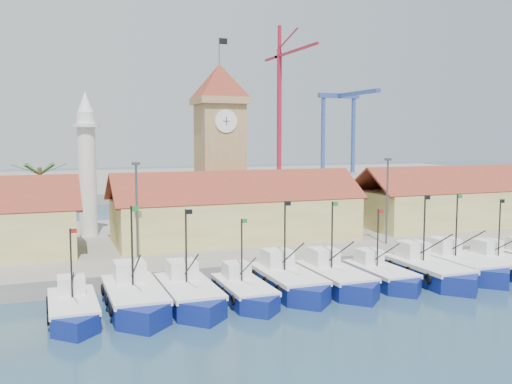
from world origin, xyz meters
name	(u,v)px	position (x,y,z in m)	size (l,w,h in m)	color
ground	(319,302)	(0.00, 0.00, 0.00)	(400.00, 400.00, 0.00)	#1D3B4F
quay	(225,240)	(0.00, 24.00, 0.75)	(140.00, 32.00, 1.50)	gray
terminal	(124,182)	(0.00, 110.00, 1.00)	(240.00, 80.00, 2.00)	gray
boat_0	(73,311)	(-18.06, 2.03, 0.70)	(3.25, 8.90, 6.73)	navy
boat_1	(135,300)	(-13.69, 2.63, 0.84)	(3.92, 10.73, 8.12)	navy
boat_2	(190,296)	(-9.64, 2.44, 0.80)	(3.71, 10.18, 7.70)	navy
boat_3	(245,293)	(-5.31, 2.08, 0.70)	(3.26, 8.94, 6.76)	navy
boat_4	(289,283)	(-1.07, 3.24, 0.82)	(3.81, 10.44, 7.90)	navy
boat_5	(337,280)	(3.08, 2.76, 0.80)	(3.73, 10.23, 7.74)	navy
boat_6	(382,276)	(7.52, 2.74, 0.71)	(3.32, 9.08, 6.87)	navy
boat_7	(430,272)	(11.98, 2.08, 0.83)	(3.87, 10.61, 8.03)	navy
boat_8	(462,267)	(16.14, 2.82, 0.82)	(3.82, 10.46, 7.91)	navy
boat_9	(505,266)	(20.25, 1.86, 0.76)	(3.54, 9.71, 7.35)	navy
hall_center	(236,217)	(0.00, 20.00, 3.99)	(27.04, 10.13, 7.61)	#E7D97E
hall_right	(471,205)	(32.00, 20.00, 3.99)	(31.20, 10.13, 7.61)	#E7D97E
clock_tower	(220,143)	(0.00, 26.00, 11.96)	(5.80, 5.80, 22.70)	tan
minaret	(87,164)	(-15.00, 28.00, 9.73)	(3.00, 3.00, 16.30)	silver
palm_tree	(41,198)	(-20.00, 26.00, 6.25)	(5.60, 5.03, 8.39)	brown
lamp_posts	(268,202)	(0.50, 12.00, 6.48)	(80.70, 0.25, 9.03)	#3F3F44
crane_red_right	(281,93)	(41.05, 103.53, 24.35)	(1.00, 32.75, 40.26)	maroon
gantry	(344,111)	(62.00, 106.65, 20.04)	(13.00, 22.00, 23.20)	#324B9B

